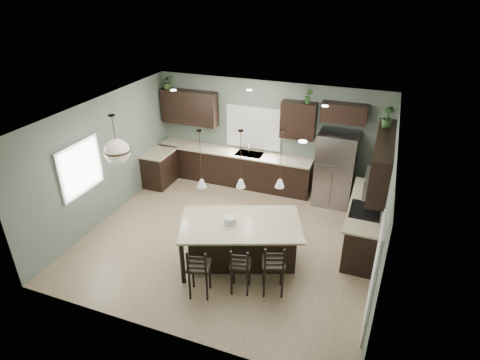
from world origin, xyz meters
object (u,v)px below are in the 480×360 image
refrigerator (335,169)px  bar_stool_left (199,271)px  kitchen_island (241,243)px  plant_back_left (168,82)px  bar_stool_right (273,268)px  bar_stool_center (240,269)px  serving_dish (230,220)px

refrigerator → bar_stool_left: refrigerator is taller
refrigerator → kitchen_island: (-1.31, -2.99, -0.46)m
bar_stool_left → plant_back_left: 5.57m
bar_stool_right → bar_stool_center: bearing=178.3°
bar_stool_right → kitchen_island: bearing=126.6°
kitchen_island → plant_back_left: plant_back_left is taller
refrigerator → bar_stool_center: 3.90m
serving_dish → bar_stool_center: serving_dish is taller
bar_stool_right → serving_dish: bearing=135.0°
bar_stool_left → bar_stool_right: size_ratio=0.97×
serving_dish → bar_stool_right: 1.22m
serving_dish → refrigerator: bearing=63.9°
refrigerator → bar_stool_center: size_ratio=1.89×
bar_stool_left → bar_stool_center: 0.73m
kitchen_island → serving_dish: size_ratio=9.45×
bar_stool_center → bar_stool_right: bar_stool_right is taller
kitchen_island → bar_stool_center: bar_stool_center is taller
refrigerator → kitchen_island: refrigerator is taller
kitchen_island → bar_stool_left: bar_stool_left is taller
kitchen_island → bar_stool_center: bearing=-90.7°
bar_stool_center → plant_back_left: plant_back_left is taller
kitchen_island → serving_dish: serving_dish is taller
plant_back_left → bar_stool_center: bearing=-48.3°
kitchen_island → bar_stool_left: size_ratio=2.18×
refrigerator → bar_stool_left: size_ratio=1.78×
refrigerator → kitchen_island: size_ratio=0.82×
refrigerator → serving_dish: size_ratio=7.71×
bar_stool_left → bar_stool_center: bar_stool_left is taller
refrigerator → bar_stool_center: (-1.04, -3.73, -0.44)m
refrigerator → bar_stool_right: 3.61m
bar_stool_left → serving_dish: bearing=64.9°
serving_dish → bar_stool_left: (-0.18, -1.01, -0.48)m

